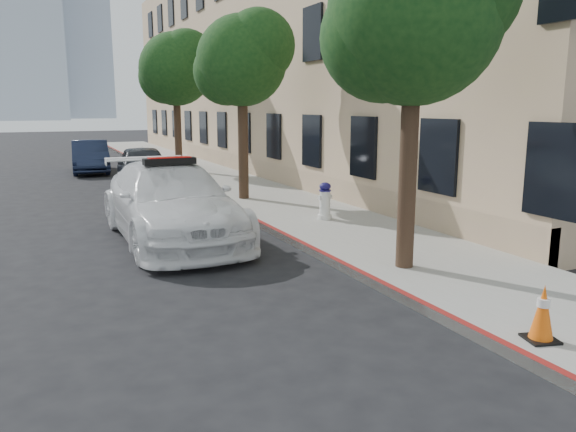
{
  "coord_description": "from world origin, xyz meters",
  "views": [
    {
      "loc": [
        -2.79,
        -9.64,
        2.86
      ],
      "look_at": [
        1.15,
        -1.02,
        1.0
      ],
      "focal_mm": 35.0,
      "sensor_mm": 36.0,
      "label": 1
    }
  ],
  "objects_px": {
    "parked_car_mid": "(143,167)",
    "traffic_cone": "(543,313)",
    "police_car": "(171,202)",
    "fire_hydrant": "(325,201)",
    "parked_car_far": "(90,156)"
  },
  "relations": [
    {
      "from": "parked_car_mid",
      "to": "traffic_cone",
      "type": "bearing_deg",
      "value": -77.86
    },
    {
      "from": "parked_car_mid",
      "to": "traffic_cone",
      "type": "xyz_separation_m",
      "value": [
        1.72,
        -15.76,
        -0.25
      ]
    },
    {
      "from": "parked_car_mid",
      "to": "parked_car_far",
      "type": "height_order",
      "value": "parked_car_mid"
    },
    {
      "from": "fire_hydrant",
      "to": "parked_car_mid",
      "type": "bearing_deg",
      "value": 99.84
    },
    {
      "from": "police_car",
      "to": "traffic_cone",
      "type": "bearing_deg",
      "value": -71.07
    },
    {
      "from": "parked_car_mid",
      "to": "parked_car_far",
      "type": "bearing_deg",
      "value": 108.25
    },
    {
      "from": "fire_hydrant",
      "to": "police_car",
      "type": "bearing_deg",
      "value": 171.07
    },
    {
      "from": "police_car",
      "to": "fire_hydrant",
      "type": "height_order",
      "value": "police_car"
    },
    {
      "from": "police_car",
      "to": "parked_car_mid",
      "type": "bearing_deg",
      "value": 83.12
    },
    {
      "from": "police_car",
      "to": "fire_hydrant",
      "type": "xyz_separation_m",
      "value": [
        3.75,
        -0.0,
        -0.24
      ]
    },
    {
      "from": "fire_hydrant",
      "to": "traffic_cone",
      "type": "xyz_separation_m",
      "value": [
        -1.11,
        -7.44,
        -0.1
      ]
    },
    {
      "from": "fire_hydrant",
      "to": "traffic_cone",
      "type": "bearing_deg",
      "value": -107.43
    },
    {
      "from": "traffic_cone",
      "to": "police_car",
      "type": "bearing_deg",
      "value": 109.5
    },
    {
      "from": "parked_car_mid",
      "to": "fire_hydrant",
      "type": "xyz_separation_m",
      "value": [
        2.83,
        -8.32,
        -0.15
      ]
    },
    {
      "from": "parked_car_mid",
      "to": "fire_hydrant",
      "type": "distance_m",
      "value": 8.79
    }
  ]
}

